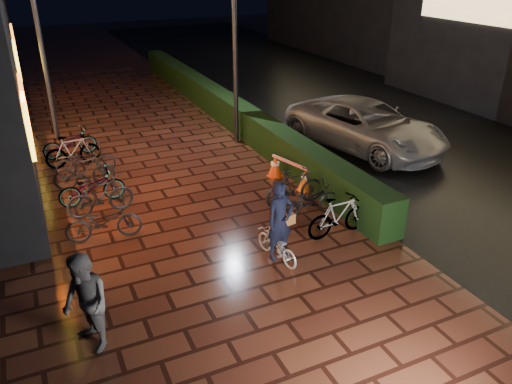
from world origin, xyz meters
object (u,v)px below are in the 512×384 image
van (365,125)px  cyclist (278,232)px  cart_assembly (268,136)px  bystander_person (86,303)px  traffic_barrier (290,172)px

van → cyclist: 7.28m
cyclist → cart_assembly: bearing=65.6°
bystander_person → van: 10.97m
traffic_barrier → cart_assembly: (0.61, 2.59, 0.15)m
cart_assembly → bystander_person: bearing=-133.6°
bystander_person → van: bystander_person is taller
traffic_barrier → cart_assembly: bearing=76.8°
cyclist → traffic_barrier: 3.88m
cart_assembly → van: bearing=-21.9°
van → cyclist: size_ratio=3.03×
bystander_person → traffic_barrier: size_ratio=1.07×
traffic_barrier → bystander_person: bearing=-144.3°
van → cart_assembly: (-2.89, 1.16, -0.29)m
cyclist → traffic_barrier: bearing=58.0°
cyclist → van: bearing=40.3°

